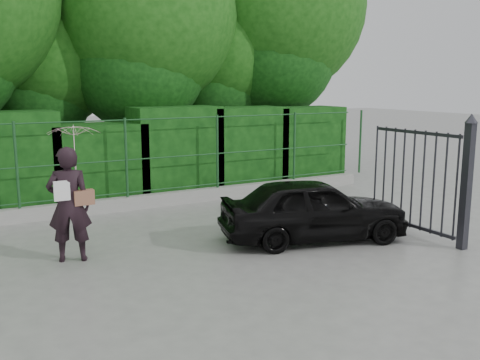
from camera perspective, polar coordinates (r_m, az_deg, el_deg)
ground at (r=8.33m, az=-5.00°, el=-9.82°), size 80.00×80.00×0.00m
kerb at (r=12.37m, az=-13.63°, el=-2.64°), size 14.00×0.25×0.30m
fence at (r=12.25m, az=-12.84°, el=2.26°), size 14.13×0.06×1.80m
hedge at (r=13.18m, az=-14.63°, el=2.19°), size 14.20×1.20×2.28m
trees at (r=15.60m, az=-13.53°, el=16.52°), size 17.10×6.15×8.08m
gate at (r=10.23m, az=20.93°, el=0.20°), size 0.22×2.33×2.36m
woman at (r=8.98m, az=-17.49°, el=0.26°), size 0.96×0.85×2.22m
car at (r=9.90m, az=7.86°, el=-3.08°), size 3.67×2.22×1.17m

